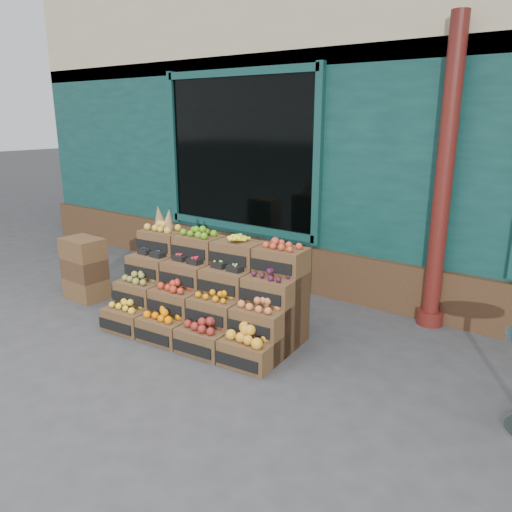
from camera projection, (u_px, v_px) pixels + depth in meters
The scene contains 5 objects.
ground at pixel (228, 363), 4.68m from camera, with size 60.00×60.00×0.00m, color #3B3B3D.
shop_facade at pixel (433, 105), 7.95m from camera, with size 12.00×6.24×4.80m.
crate_display at pixel (207, 297), 5.26m from camera, with size 2.11×1.18×1.26m.
spare_crates at pixel (85, 269), 6.24m from camera, with size 0.53×0.37×0.78m.
shopkeeper at pixel (283, 194), 7.50m from camera, with size 0.80×0.53×2.20m, color #14461D.
Camera 1 is at (2.76, -3.22, 2.24)m, focal length 35.00 mm.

